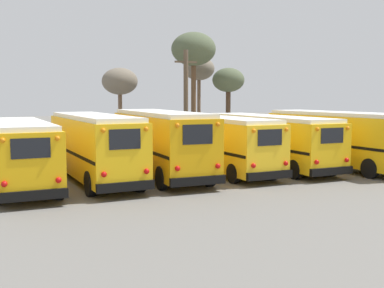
{
  "coord_description": "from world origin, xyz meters",
  "views": [
    {
      "loc": [
        -10.66,
        -22.03,
        4.06
      ],
      "look_at": [
        0.0,
        0.34,
        1.59
      ],
      "focal_mm": 45.0,
      "sensor_mm": 36.0,
      "label": 1
    }
  ],
  "objects_px": {
    "school_bus_1": "(94,145)",
    "bare_tree_2": "(199,70)",
    "school_bus_0": "(19,152)",
    "school_bus_4": "(269,139)",
    "school_bus_5": "(337,137)",
    "bare_tree_0": "(120,82)",
    "school_bus_2": "(161,141)",
    "bare_tree_3": "(194,51)",
    "bare_tree_1": "(228,82)",
    "utility_pole": "(186,99)",
    "school_bus_3": "(216,141)"
  },
  "relations": [
    {
      "from": "school_bus_2",
      "to": "bare_tree_2",
      "type": "xyz_separation_m",
      "value": [
        10.56,
        17.02,
        4.63
      ]
    },
    {
      "from": "school_bus_4",
      "to": "school_bus_5",
      "type": "distance_m",
      "value": 3.84
    },
    {
      "from": "bare_tree_3",
      "to": "school_bus_1",
      "type": "bearing_deg",
      "value": -131.37
    },
    {
      "from": "school_bus_0",
      "to": "school_bus_2",
      "type": "height_order",
      "value": "school_bus_2"
    },
    {
      "from": "bare_tree_1",
      "to": "bare_tree_0",
      "type": "bearing_deg",
      "value": 146.92
    },
    {
      "from": "bare_tree_2",
      "to": "school_bus_3",
      "type": "bearing_deg",
      "value": -113.3
    },
    {
      "from": "school_bus_1",
      "to": "bare_tree_2",
      "type": "relative_size",
      "value": 1.26
    },
    {
      "from": "utility_pole",
      "to": "bare_tree_1",
      "type": "bearing_deg",
      "value": 27.13
    },
    {
      "from": "utility_pole",
      "to": "bare_tree_2",
      "type": "bearing_deg",
      "value": 56.04
    },
    {
      "from": "school_bus_1",
      "to": "school_bus_3",
      "type": "distance_m",
      "value": 6.79
    },
    {
      "from": "school_bus_4",
      "to": "bare_tree_0",
      "type": "height_order",
      "value": "bare_tree_0"
    },
    {
      "from": "school_bus_4",
      "to": "bare_tree_0",
      "type": "relative_size",
      "value": 1.66
    },
    {
      "from": "bare_tree_3",
      "to": "bare_tree_2",
      "type": "bearing_deg",
      "value": 58.08
    },
    {
      "from": "school_bus_5",
      "to": "utility_pole",
      "type": "bearing_deg",
      "value": 107.11
    },
    {
      "from": "bare_tree_1",
      "to": "utility_pole",
      "type": "bearing_deg",
      "value": -152.87
    },
    {
      "from": "school_bus_2",
      "to": "utility_pole",
      "type": "height_order",
      "value": "utility_pole"
    },
    {
      "from": "bare_tree_1",
      "to": "school_bus_4",
      "type": "bearing_deg",
      "value": -110.23
    },
    {
      "from": "school_bus_2",
      "to": "school_bus_3",
      "type": "bearing_deg",
      "value": 6.46
    },
    {
      "from": "school_bus_5",
      "to": "bare_tree_0",
      "type": "relative_size",
      "value": 1.53
    },
    {
      "from": "school_bus_5",
      "to": "utility_pole",
      "type": "xyz_separation_m",
      "value": [
        -3.78,
        12.28,
        2.14
      ]
    },
    {
      "from": "school_bus_0",
      "to": "school_bus_4",
      "type": "distance_m",
      "value": 13.57
    },
    {
      "from": "school_bus_3",
      "to": "bare_tree_1",
      "type": "relative_size",
      "value": 1.57
    },
    {
      "from": "school_bus_2",
      "to": "school_bus_5",
      "type": "bearing_deg",
      "value": -8.05
    },
    {
      "from": "school_bus_1",
      "to": "bare_tree_2",
      "type": "xyz_separation_m",
      "value": [
        13.95,
        16.96,
        4.69
      ]
    },
    {
      "from": "school_bus_0",
      "to": "school_bus_1",
      "type": "height_order",
      "value": "school_bus_1"
    },
    {
      "from": "bare_tree_0",
      "to": "bare_tree_2",
      "type": "relative_size",
      "value": 0.86
    },
    {
      "from": "school_bus_3",
      "to": "school_bus_4",
      "type": "height_order",
      "value": "school_bus_3"
    },
    {
      "from": "school_bus_5",
      "to": "bare_tree_3",
      "type": "height_order",
      "value": "bare_tree_3"
    },
    {
      "from": "school_bus_0",
      "to": "bare_tree_1",
      "type": "relative_size",
      "value": 1.45
    },
    {
      "from": "bare_tree_3",
      "to": "school_bus_5",
      "type": "bearing_deg",
      "value": -82.21
    },
    {
      "from": "school_bus_1",
      "to": "bare_tree_1",
      "type": "distance_m",
      "value": 20.48
    },
    {
      "from": "school_bus_4",
      "to": "bare_tree_1",
      "type": "xyz_separation_m",
      "value": [
        4.85,
        13.15,
        3.67
      ]
    },
    {
      "from": "school_bus_4",
      "to": "bare_tree_2",
      "type": "relative_size",
      "value": 1.42
    },
    {
      "from": "school_bus_3",
      "to": "utility_pole",
      "type": "height_order",
      "value": "utility_pole"
    },
    {
      "from": "school_bus_0",
      "to": "school_bus_1",
      "type": "bearing_deg",
      "value": 2.48
    },
    {
      "from": "school_bus_1",
      "to": "school_bus_5",
      "type": "distance_m",
      "value": 13.65
    },
    {
      "from": "school_bus_3",
      "to": "school_bus_5",
      "type": "height_order",
      "value": "school_bus_5"
    },
    {
      "from": "school_bus_3",
      "to": "school_bus_4",
      "type": "bearing_deg",
      "value": -0.3
    },
    {
      "from": "school_bus_3",
      "to": "bare_tree_0",
      "type": "bearing_deg",
      "value": 89.25
    },
    {
      "from": "school_bus_4",
      "to": "school_bus_5",
      "type": "xyz_separation_m",
      "value": [
        3.39,
        -1.81,
        0.11
      ]
    },
    {
      "from": "school_bus_0",
      "to": "utility_pole",
      "type": "relative_size",
      "value": 1.25
    },
    {
      "from": "school_bus_5",
      "to": "bare_tree_0",
      "type": "bearing_deg",
      "value": 107.97
    },
    {
      "from": "school_bus_0",
      "to": "school_bus_2",
      "type": "bearing_deg",
      "value": 0.71
    },
    {
      "from": "school_bus_1",
      "to": "school_bus_4",
      "type": "distance_m",
      "value": 10.18
    },
    {
      "from": "school_bus_0",
      "to": "school_bus_3",
      "type": "relative_size",
      "value": 0.92
    },
    {
      "from": "school_bus_4",
      "to": "utility_pole",
      "type": "bearing_deg",
      "value": 92.12
    },
    {
      "from": "school_bus_4",
      "to": "bare_tree_3",
      "type": "xyz_separation_m",
      "value": [
        1.39,
        12.82,
        6.12
      ]
    },
    {
      "from": "school_bus_4",
      "to": "utility_pole",
      "type": "xyz_separation_m",
      "value": [
        -0.39,
        10.47,
        2.26
      ]
    },
    {
      "from": "bare_tree_0",
      "to": "bare_tree_3",
      "type": "distance_m",
      "value": 7.57
    },
    {
      "from": "school_bus_4",
      "to": "bare_tree_3",
      "type": "distance_m",
      "value": 14.28
    }
  ]
}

